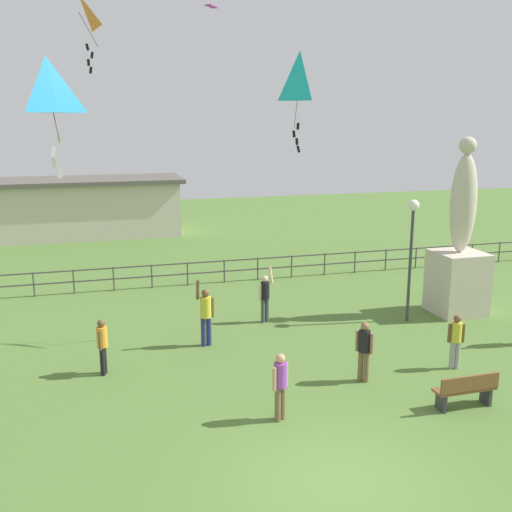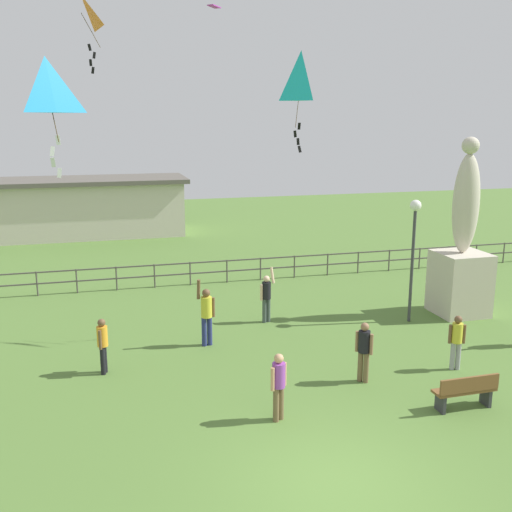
{
  "view_description": "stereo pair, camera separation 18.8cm",
  "coord_description": "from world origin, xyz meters",
  "px_view_note": "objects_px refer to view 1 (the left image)",
  "views": [
    {
      "loc": [
        -4.13,
        -8.93,
        6.53
      ],
      "look_at": [
        -0.07,
        5.44,
        3.08
      ],
      "focal_mm": 41.82,
      "sensor_mm": 36.0,
      "label": 1
    },
    {
      "loc": [
        -3.95,
        -8.98,
        6.53
      ],
      "look_at": [
        -0.07,
        5.44,
        3.08
      ],
      "focal_mm": 41.82,
      "sensor_mm": 36.0,
      "label": 2
    }
  ],
  "objects_px": {
    "person_4": "(280,382)",
    "person_7": "(206,313)",
    "person_1": "(102,343)",
    "kite_4": "(299,81)",
    "person_2": "(456,338)",
    "person_5": "(364,348)",
    "kite_3": "(48,89)",
    "statue_monument": "(459,258)",
    "kite_0": "(79,14)",
    "person_6": "(265,295)",
    "park_bench": "(466,389)",
    "lamppost": "(412,233)"
  },
  "relations": [
    {
      "from": "statue_monument",
      "to": "person_4",
      "type": "bearing_deg",
      "value": -145.88
    },
    {
      "from": "person_1",
      "to": "person_6",
      "type": "height_order",
      "value": "person_6"
    },
    {
      "from": "person_5",
      "to": "person_7",
      "type": "distance_m",
      "value": 4.85
    },
    {
      "from": "person_4",
      "to": "kite_0",
      "type": "height_order",
      "value": "kite_0"
    },
    {
      "from": "person_4",
      "to": "person_2",
      "type": "bearing_deg",
      "value": 14.71
    },
    {
      "from": "lamppost",
      "to": "person_6",
      "type": "relative_size",
      "value": 2.18
    },
    {
      "from": "person_1",
      "to": "kite_4",
      "type": "relative_size",
      "value": 0.53
    },
    {
      "from": "statue_monument",
      "to": "person_1",
      "type": "xyz_separation_m",
      "value": [
        -11.84,
        -1.94,
        -1.07
      ]
    },
    {
      "from": "statue_monument",
      "to": "kite_0",
      "type": "xyz_separation_m",
      "value": [
        -11.88,
        2.44,
        7.6
      ]
    },
    {
      "from": "park_bench",
      "to": "person_4",
      "type": "bearing_deg",
      "value": 171.59
    },
    {
      "from": "park_bench",
      "to": "person_5",
      "type": "height_order",
      "value": "person_5"
    },
    {
      "from": "lamppost",
      "to": "kite_4",
      "type": "relative_size",
      "value": 1.42
    },
    {
      "from": "person_5",
      "to": "person_7",
      "type": "height_order",
      "value": "person_7"
    },
    {
      "from": "statue_monument",
      "to": "lamppost",
      "type": "height_order",
      "value": "statue_monument"
    },
    {
      "from": "person_2",
      "to": "kite_3",
      "type": "relative_size",
      "value": 0.63
    },
    {
      "from": "person_2",
      "to": "kite_4",
      "type": "xyz_separation_m",
      "value": [
        -3.09,
        3.97,
        6.74
      ]
    },
    {
      "from": "kite_4",
      "to": "person_5",
      "type": "bearing_deg",
      "value": -84.47
    },
    {
      "from": "statue_monument",
      "to": "person_7",
      "type": "distance_m",
      "value": 8.94
    },
    {
      "from": "lamppost",
      "to": "kite_0",
      "type": "bearing_deg",
      "value": 164.44
    },
    {
      "from": "person_4",
      "to": "person_7",
      "type": "height_order",
      "value": "person_7"
    },
    {
      "from": "person_6",
      "to": "person_7",
      "type": "distance_m",
      "value": 2.73
    },
    {
      "from": "person_2",
      "to": "statue_monument",
      "type": "bearing_deg",
      "value": 55.82
    },
    {
      "from": "person_2",
      "to": "person_5",
      "type": "distance_m",
      "value": 2.7
    },
    {
      "from": "kite_4",
      "to": "kite_0",
      "type": "bearing_deg",
      "value": 156.69
    },
    {
      "from": "lamppost",
      "to": "kite_3",
      "type": "xyz_separation_m",
      "value": [
        -10.57,
        -3.79,
        4.13
      ]
    },
    {
      "from": "person_2",
      "to": "lamppost",
      "type": "bearing_deg",
      "value": 78.62
    },
    {
      "from": "person_4",
      "to": "person_5",
      "type": "distance_m",
      "value": 2.98
    },
    {
      "from": "person_4",
      "to": "kite_3",
      "type": "distance_m",
      "value": 7.76
    },
    {
      "from": "person_4",
      "to": "kite_3",
      "type": "relative_size",
      "value": 0.66
    },
    {
      "from": "person_1",
      "to": "person_4",
      "type": "xyz_separation_m",
      "value": [
        3.68,
        -3.58,
        0.04
      ]
    },
    {
      "from": "person_5",
      "to": "person_7",
      "type": "bearing_deg",
      "value": 133.96
    },
    {
      "from": "person_2",
      "to": "kite_3",
      "type": "xyz_separation_m",
      "value": [
        -9.8,
        0.02,
        6.24
      ]
    },
    {
      "from": "person_4",
      "to": "person_6",
      "type": "height_order",
      "value": "person_6"
    },
    {
      "from": "person_2",
      "to": "kite_3",
      "type": "bearing_deg",
      "value": 179.87
    },
    {
      "from": "person_1",
      "to": "kite_0",
      "type": "relative_size",
      "value": 0.68
    },
    {
      "from": "statue_monument",
      "to": "person_5",
      "type": "bearing_deg",
      "value": -142.72
    },
    {
      "from": "person_1",
      "to": "person_7",
      "type": "xyz_separation_m",
      "value": [
        2.97,
        1.26,
        0.15
      ]
    },
    {
      "from": "person_6",
      "to": "kite_0",
      "type": "xyz_separation_m",
      "value": [
        -5.28,
        1.6,
        8.6
      ]
    },
    {
      "from": "person_2",
      "to": "person_5",
      "type": "relative_size",
      "value": 0.95
    },
    {
      "from": "person_5",
      "to": "kite_4",
      "type": "relative_size",
      "value": 0.55
    },
    {
      "from": "person_5",
      "to": "kite_0",
      "type": "height_order",
      "value": "kite_0"
    },
    {
      "from": "park_bench",
      "to": "kite_4",
      "type": "height_order",
      "value": "kite_4"
    },
    {
      "from": "park_bench",
      "to": "kite_3",
      "type": "relative_size",
      "value": 0.63
    },
    {
      "from": "person_6",
      "to": "person_7",
      "type": "xyz_separation_m",
      "value": [
        -2.26,
        -1.52,
        0.09
      ]
    },
    {
      "from": "person_6",
      "to": "kite_0",
      "type": "bearing_deg",
      "value": 163.1
    },
    {
      "from": "park_bench",
      "to": "person_2",
      "type": "height_order",
      "value": "person_2"
    },
    {
      "from": "statue_monument",
      "to": "person_2",
      "type": "height_order",
      "value": "statue_monument"
    },
    {
      "from": "person_4",
      "to": "person_5",
      "type": "bearing_deg",
      "value": 26.79
    },
    {
      "from": "person_5",
      "to": "kite_3",
      "type": "bearing_deg",
      "value": 179.31
    },
    {
      "from": "statue_monument",
      "to": "person_5",
      "type": "relative_size",
      "value": 3.79
    }
  ]
}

